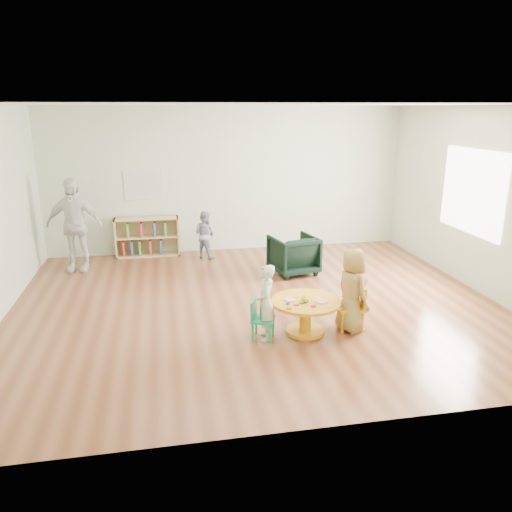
{
  "coord_description": "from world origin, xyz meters",
  "views": [
    {
      "loc": [
        -1.27,
        -6.67,
        2.77
      ],
      "look_at": [
        -0.06,
        -0.3,
        0.83
      ],
      "focal_mm": 35.0,
      "sensor_mm": 36.0,
      "label": 1
    }
  ],
  "objects_px": {
    "adult_caretaker": "(74,225)",
    "child_right": "(352,290)",
    "child_left": "(266,303)",
    "activity_table": "(306,310)",
    "armchair": "(294,255)",
    "kid_chair_right": "(354,306)",
    "kid_chair_left": "(260,318)",
    "toddler": "(205,234)",
    "bookshelf": "(147,237)"
  },
  "relations": [
    {
      "from": "adult_caretaker",
      "to": "child_right",
      "type": "bearing_deg",
      "value": -32.0
    },
    {
      "from": "child_left",
      "to": "adult_caretaker",
      "type": "xyz_separation_m",
      "value": [
        -2.7,
        3.28,
        0.33
      ]
    },
    {
      "from": "activity_table",
      "to": "armchair",
      "type": "relative_size",
      "value": 1.19
    },
    {
      "from": "kid_chair_right",
      "to": "adult_caretaker",
      "type": "height_order",
      "value": "adult_caretaker"
    },
    {
      "from": "kid_chair_left",
      "to": "kid_chair_right",
      "type": "height_order",
      "value": "kid_chair_right"
    },
    {
      "from": "child_left",
      "to": "toddler",
      "type": "relative_size",
      "value": 1.06
    },
    {
      "from": "kid_chair_right",
      "to": "activity_table",
      "type": "bearing_deg",
      "value": 96.1
    },
    {
      "from": "child_left",
      "to": "armchair",
      "type": "bearing_deg",
      "value": 166.97
    },
    {
      "from": "kid_chair_left",
      "to": "adult_caretaker",
      "type": "distance_m",
      "value": 4.22
    },
    {
      "from": "bookshelf",
      "to": "child_left",
      "type": "xyz_separation_m",
      "value": [
        1.51,
        -3.99,
        0.11
      ]
    },
    {
      "from": "activity_table",
      "to": "bookshelf",
      "type": "relative_size",
      "value": 0.73
    },
    {
      "from": "kid_chair_left",
      "to": "toddler",
      "type": "bearing_deg",
      "value": -151.99
    },
    {
      "from": "bookshelf",
      "to": "child_right",
      "type": "height_order",
      "value": "child_right"
    },
    {
      "from": "bookshelf",
      "to": "child_left",
      "type": "relative_size",
      "value": 1.25
    },
    {
      "from": "activity_table",
      "to": "toddler",
      "type": "xyz_separation_m",
      "value": [
        -0.95,
        3.56,
        0.15
      ]
    },
    {
      "from": "activity_table",
      "to": "toddler",
      "type": "distance_m",
      "value": 3.69
    },
    {
      "from": "toddler",
      "to": "adult_caretaker",
      "type": "height_order",
      "value": "adult_caretaker"
    },
    {
      "from": "bookshelf",
      "to": "adult_caretaker",
      "type": "xyz_separation_m",
      "value": [
        -1.18,
        -0.72,
        0.45
      ]
    },
    {
      "from": "activity_table",
      "to": "child_right",
      "type": "height_order",
      "value": "child_right"
    },
    {
      "from": "armchair",
      "to": "adult_caretaker",
      "type": "bearing_deg",
      "value": -26.01
    },
    {
      "from": "kid_chair_right",
      "to": "armchair",
      "type": "xyz_separation_m",
      "value": [
        -0.19,
        2.33,
        0.02
      ]
    },
    {
      "from": "armchair",
      "to": "child_left",
      "type": "relative_size",
      "value": 0.77
    },
    {
      "from": "bookshelf",
      "to": "toddler",
      "type": "height_order",
      "value": "toddler"
    },
    {
      "from": "kid_chair_right",
      "to": "armchair",
      "type": "distance_m",
      "value": 2.34
    },
    {
      "from": "kid_chair_right",
      "to": "toddler",
      "type": "bearing_deg",
      "value": 30.83
    },
    {
      "from": "kid_chair_left",
      "to": "bookshelf",
      "type": "relative_size",
      "value": 0.43
    },
    {
      "from": "kid_chair_right",
      "to": "child_right",
      "type": "xyz_separation_m",
      "value": [
        -0.06,
        -0.03,
        0.23
      ]
    },
    {
      "from": "adult_caretaker",
      "to": "child_left",
      "type": "bearing_deg",
      "value": -42.26
    },
    {
      "from": "toddler",
      "to": "kid_chair_left",
      "type": "bearing_deg",
      "value": 134.68
    },
    {
      "from": "bookshelf",
      "to": "armchair",
      "type": "distance_m",
      "value": 2.96
    },
    {
      "from": "kid_chair_right",
      "to": "bookshelf",
      "type": "relative_size",
      "value": 0.49
    },
    {
      "from": "kid_chair_left",
      "to": "child_right",
      "type": "relative_size",
      "value": 0.47
    },
    {
      "from": "kid_chair_left",
      "to": "kid_chair_right",
      "type": "distance_m",
      "value": 1.25
    },
    {
      "from": "activity_table",
      "to": "armchair",
      "type": "distance_m",
      "value": 2.37
    },
    {
      "from": "adult_caretaker",
      "to": "kid_chair_left",
      "type": "bearing_deg",
      "value": -42.73
    },
    {
      "from": "armchair",
      "to": "child_left",
      "type": "distance_m",
      "value": 2.61
    },
    {
      "from": "child_left",
      "to": "toddler",
      "type": "xyz_separation_m",
      "value": [
        -0.42,
        3.64,
        -0.03
      ]
    },
    {
      "from": "activity_table",
      "to": "child_left",
      "type": "xyz_separation_m",
      "value": [
        -0.53,
        -0.08,
        0.17
      ]
    },
    {
      "from": "kid_chair_left",
      "to": "armchair",
      "type": "height_order",
      "value": "armchair"
    },
    {
      "from": "kid_chair_left",
      "to": "toddler",
      "type": "xyz_separation_m",
      "value": [
        -0.36,
        3.61,
        0.18
      ]
    },
    {
      "from": "child_left",
      "to": "child_right",
      "type": "distance_m",
      "value": 1.13
    },
    {
      "from": "armchair",
      "to": "child_left",
      "type": "height_order",
      "value": "child_left"
    },
    {
      "from": "bookshelf",
      "to": "armchair",
      "type": "relative_size",
      "value": 1.63
    },
    {
      "from": "bookshelf",
      "to": "kid_chair_left",
      "type": "bearing_deg",
      "value": -69.97
    },
    {
      "from": "kid_chair_right",
      "to": "adult_caretaker",
      "type": "bearing_deg",
      "value": 57.08
    },
    {
      "from": "child_right",
      "to": "kid_chair_right",
      "type": "bearing_deg",
      "value": -74.51
    },
    {
      "from": "activity_table",
      "to": "kid_chair_right",
      "type": "height_order",
      "value": "kid_chair_right"
    },
    {
      "from": "activity_table",
      "to": "armchair",
      "type": "bearing_deg",
      "value": 78.87
    },
    {
      "from": "kid_chair_right",
      "to": "child_right",
      "type": "distance_m",
      "value": 0.24
    },
    {
      "from": "kid_chair_left",
      "to": "child_right",
      "type": "xyz_separation_m",
      "value": [
        1.19,
        0.01,
        0.27
      ]
    }
  ]
}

